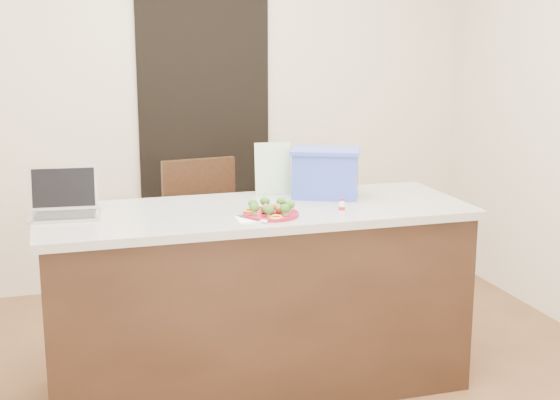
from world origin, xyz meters
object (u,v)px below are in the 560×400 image
object	(u,v)px
yogurt_bottle	(342,207)
chair	(203,234)
plate	(271,214)
blue_box	(326,173)
island	(256,299)
laptop	(64,202)
napkin	(252,219)

from	to	relation	value
yogurt_bottle	chair	xyz separation A→B (m)	(-0.45, 1.07, -0.37)
plate	chair	xyz separation A→B (m)	(-0.12, 1.04, -0.36)
plate	blue_box	bearing A→B (deg)	40.23
island	chair	bearing A→B (deg)	95.96
island	laptop	bearing A→B (deg)	172.41
island	blue_box	bearing A→B (deg)	20.13
plate	blue_box	world-z (taller)	blue_box
blue_box	laptop	bearing A→B (deg)	-153.96
napkin	blue_box	xyz separation A→B (m)	(0.48, 0.36, 0.12)
yogurt_bottle	blue_box	distance (m)	0.37
napkin	blue_box	distance (m)	0.62
plate	chair	world-z (taller)	chair
chair	laptop	bearing A→B (deg)	-142.80
laptop	yogurt_bottle	bearing A→B (deg)	-8.69
island	yogurt_bottle	xyz separation A→B (m)	(0.36, -0.20, 0.48)
plate	chair	bearing A→B (deg)	96.39
plate	island	bearing A→B (deg)	98.53
island	laptop	size ratio (longest dim) A/B	6.19
plate	chair	distance (m)	1.11
island	yogurt_bottle	world-z (taller)	yogurt_bottle
island	blue_box	distance (m)	0.73
plate	yogurt_bottle	world-z (taller)	yogurt_bottle
chair	blue_box	bearing A→B (deg)	-61.64
plate	napkin	bearing A→B (deg)	-158.54
napkin	plate	bearing A→B (deg)	21.46
napkin	chair	distance (m)	1.14
chair	plate	bearing A→B (deg)	-90.05
napkin	chair	size ratio (longest dim) A/B	0.13
yogurt_bottle	island	bearing A→B (deg)	150.91
island	blue_box	size ratio (longest dim) A/B	4.97
plate	napkin	distance (m)	0.11
yogurt_bottle	blue_box	size ratio (longest dim) A/B	0.16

